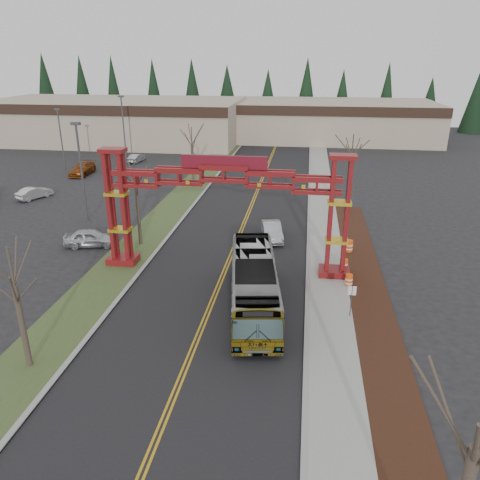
% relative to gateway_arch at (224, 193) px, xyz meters
% --- Properties ---
extents(ground, '(200.00, 200.00, 0.00)m').
position_rel_gateway_arch_xyz_m(ground, '(-0.00, -18.00, -5.98)').
color(ground, black).
rests_on(ground, ground).
extents(road, '(12.00, 110.00, 0.02)m').
position_rel_gateway_arch_xyz_m(road, '(-0.00, 7.00, -5.97)').
color(road, black).
rests_on(road, ground).
extents(lane_line_left, '(0.12, 100.00, 0.01)m').
position_rel_gateway_arch_xyz_m(lane_line_left, '(-0.12, 7.00, -5.96)').
color(lane_line_left, '#C08D16').
rests_on(lane_line_left, road).
extents(lane_line_right, '(0.12, 100.00, 0.01)m').
position_rel_gateway_arch_xyz_m(lane_line_right, '(0.12, 7.00, -5.96)').
color(lane_line_right, '#C08D16').
rests_on(lane_line_right, road).
extents(curb_right, '(0.30, 110.00, 0.15)m').
position_rel_gateway_arch_xyz_m(curb_right, '(6.15, 7.00, -5.91)').
color(curb_right, gray).
rests_on(curb_right, ground).
extents(sidewalk_right, '(2.60, 110.00, 0.14)m').
position_rel_gateway_arch_xyz_m(sidewalk_right, '(7.60, 7.00, -5.91)').
color(sidewalk_right, gray).
rests_on(sidewalk_right, ground).
extents(landscape_strip, '(2.60, 50.00, 0.12)m').
position_rel_gateway_arch_xyz_m(landscape_strip, '(10.20, -8.00, -5.92)').
color(landscape_strip, black).
rests_on(landscape_strip, ground).
extents(grass_median, '(4.00, 110.00, 0.08)m').
position_rel_gateway_arch_xyz_m(grass_median, '(-8.00, 7.00, -5.94)').
color(grass_median, '#374824').
rests_on(grass_median, ground).
extents(curb_left, '(0.30, 110.00, 0.15)m').
position_rel_gateway_arch_xyz_m(curb_left, '(-6.15, 7.00, -5.91)').
color(curb_left, gray).
rests_on(curb_left, ground).
extents(gateway_arch, '(18.20, 1.60, 8.90)m').
position_rel_gateway_arch_xyz_m(gateway_arch, '(0.00, 0.00, 0.00)').
color(gateway_arch, '#600C14').
rests_on(gateway_arch, ground).
extents(retail_building_west, '(46.00, 22.30, 7.50)m').
position_rel_gateway_arch_xyz_m(retail_building_west, '(-30.00, 53.96, -2.22)').
color(retail_building_west, tan).
rests_on(retail_building_west, ground).
extents(retail_building_east, '(38.00, 20.30, 7.00)m').
position_rel_gateway_arch_xyz_m(retail_building_east, '(10.00, 61.95, -2.47)').
color(retail_building_east, tan).
rests_on(retail_building_east, ground).
extents(conifer_treeline, '(116.10, 5.60, 13.00)m').
position_rel_gateway_arch_xyz_m(conifer_treeline, '(0.25, 74.00, 0.50)').
color(conifer_treeline, black).
rests_on(conifer_treeline, ground).
extents(transit_bus, '(4.42, 11.93, 3.25)m').
position_rel_gateway_arch_xyz_m(transit_bus, '(2.75, -5.27, -4.36)').
color(transit_bus, '#B5B9BD').
rests_on(transit_bus, ground).
extents(silver_sedan, '(2.39, 4.66, 1.46)m').
position_rel_gateway_arch_xyz_m(silver_sedan, '(2.94, 6.83, -5.25)').
color(silver_sedan, '#A5A8AD').
rests_on(silver_sedan, ground).
extents(parked_car_near_a, '(4.64, 2.71, 1.48)m').
position_rel_gateway_arch_xyz_m(parked_car_near_a, '(-11.98, 3.00, -5.24)').
color(parked_car_near_a, '#B5BABE').
rests_on(parked_car_near_a, ground).
extents(parked_car_near_b, '(2.91, 4.25, 1.33)m').
position_rel_gateway_arch_xyz_m(parked_car_near_b, '(-24.45, 15.51, -5.32)').
color(parked_car_near_b, silver).
rests_on(parked_car_near_b, ground).
extents(parked_car_mid_a, '(2.32, 5.38, 1.54)m').
position_rel_gateway_arch_xyz_m(parked_car_mid_a, '(-24.27, 27.05, -5.21)').
color(parked_car_mid_a, brown).
rests_on(parked_car_mid_a, ground).
extents(parked_car_far_a, '(1.61, 3.90, 1.26)m').
position_rel_gateway_arch_xyz_m(parked_car_far_a, '(-19.83, 35.84, -5.35)').
color(parked_car_far_a, '#A3A6AB').
rests_on(parked_car_far_a, ground).
extents(bare_tree_median_near, '(3.05, 3.05, 6.67)m').
position_rel_gateway_arch_xyz_m(bare_tree_median_near, '(-8.00, -13.01, -1.34)').
color(bare_tree_median_near, '#382D26').
rests_on(bare_tree_median_near, ground).
extents(bare_tree_median_mid, '(2.92, 2.92, 7.23)m').
position_rel_gateway_arch_xyz_m(bare_tree_median_mid, '(-8.00, 3.96, -0.71)').
color(bare_tree_median_mid, '#382D26').
rests_on(bare_tree_median_mid, ground).
extents(bare_tree_median_far, '(3.04, 3.04, 7.23)m').
position_rel_gateway_arch_xyz_m(bare_tree_median_far, '(-8.00, 23.08, -0.80)').
color(bare_tree_median_far, '#382D26').
rests_on(bare_tree_median_far, ground).
extents(bare_tree_right_near, '(3.27, 3.27, 8.35)m').
position_rel_gateway_arch_xyz_m(bare_tree_right_near, '(10.00, -22.06, 0.16)').
color(bare_tree_right_near, '#382D26').
rests_on(bare_tree_right_near, ground).
extents(bare_tree_right_far, '(3.01, 3.01, 7.90)m').
position_rel_gateway_arch_xyz_m(bare_tree_right_far, '(10.00, 15.55, -0.11)').
color(bare_tree_right_far, '#382D26').
rests_on(bare_tree_right_far, ground).
extents(light_pole_near, '(0.82, 0.41, 9.40)m').
position_rel_gateway_arch_xyz_m(light_pole_near, '(-15.23, 9.17, -0.55)').
color(light_pole_near, '#3F3F44').
rests_on(light_pole_near, ground).
extents(light_pole_mid, '(0.73, 0.36, 8.39)m').
position_rel_gateway_arch_xyz_m(light_pole_mid, '(-28.00, 29.40, -1.13)').
color(light_pole_mid, '#3F3F44').
rests_on(light_pole_mid, ground).
extents(light_pole_far, '(0.82, 0.41, 9.49)m').
position_rel_gateway_arch_xyz_m(light_pole_far, '(-22.31, 37.96, -0.49)').
color(light_pole_far, '#3F3F44').
rests_on(light_pole_far, ground).
extents(street_sign, '(0.49, 0.06, 2.14)m').
position_rel_gateway_arch_xyz_m(street_sign, '(8.73, -5.74, -4.44)').
color(street_sign, '#3F3F44').
rests_on(street_sign, ground).
extents(barrel_south, '(0.52, 0.52, 0.95)m').
position_rel_gateway_arch_xyz_m(barrel_south, '(8.94, -1.59, -5.51)').
color(barrel_south, '#FA530D').
rests_on(barrel_south, ground).
extents(barrel_mid, '(0.55, 0.55, 1.02)m').
position_rel_gateway_arch_xyz_m(barrel_mid, '(8.76, 0.85, -5.47)').
color(barrel_mid, '#FA530D').
rests_on(barrel_mid, ground).
extents(barrel_north, '(0.59, 0.59, 1.09)m').
position_rel_gateway_arch_xyz_m(barrel_north, '(9.40, 4.62, -5.44)').
color(barrel_north, '#FA530D').
rests_on(barrel_north, ground).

